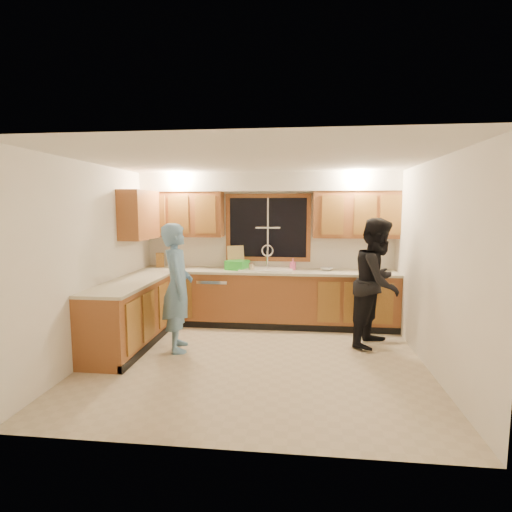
% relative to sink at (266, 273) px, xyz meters
% --- Properties ---
extents(floor, '(4.20, 4.20, 0.00)m').
position_rel_sink_xyz_m(floor, '(0.00, -1.60, -0.86)').
color(floor, beige).
rests_on(floor, ground).
extents(ceiling, '(4.20, 4.20, 0.00)m').
position_rel_sink_xyz_m(ceiling, '(0.00, -1.60, 1.64)').
color(ceiling, white).
extents(wall_back, '(4.20, 0.00, 4.20)m').
position_rel_sink_xyz_m(wall_back, '(0.00, 0.30, 0.39)').
color(wall_back, white).
rests_on(wall_back, ground).
extents(wall_left, '(0.00, 3.80, 3.80)m').
position_rel_sink_xyz_m(wall_left, '(-2.10, -1.60, 0.39)').
color(wall_left, white).
rests_on(wall_left, ground).
extents(wall_right, '(0.00, 3.80, 3.80)m').
position_rel_sink_xyz_m(wall_right, '(2.10, -1.60, 0.39)').
color(wall_right, white).
rests_on(wall_right, ground).
extents(base_cabinets_back, '(4.20, 0.60, 0.88)m').
position_rel_sink_xyz_m(base_cabinets_back, '(0.00, -0.00, -0.42)').
color(base_cabinets_back, '#96552B').
rests_on(base_cabinets_back, ground).
extents(base_cabinets_left, '(0.60, 1.90, 0.88)m').
position_rel_sink_xyz_m(base_cabinets_left, '(-1.80, -1.25, -0.42)').
color(base_cabinets_left, '#96552B').
rests_on(base_cabinets_left, ground).
extents(countertop_back, '(4.20, 0.63, 0.04)m').
position_rel_sink_xyz_m(countertop_back, '(0.00, -0.02, 0.04)').
color(countertop_back, beige).
rests_on(countertop_back, base_cabinets_back).
extents(countertop_left, '(0.63, 1.90, 0.04)m').
position_rel_sink_xyz_m(countertop_left, '(-1.79, -1.25, 0.04)').
color(countertop_left, beige).
rests_on(countertop_left, base_cabinets_left).
extents(upper_cabinets_left, '(1.35, 0.33, 0.75)m').
position_rel_sink_xyz_m(upper_cabinets_left, '(-1.43, 0.13, 0.96)').
color(upper_cabinets_left, '#96552B').
rests_on(upper_cabinets_left, wall_back).
extents(upper_cabinets_right, '(1.35, 0.33, 0.75)m').
position_rel_sink_xyz_m(upper_cabinets_right, '(1.43, 0.13, 0.96)').
color(upper_cabinets_right, '#96552B').
rests_on(upper_cabinets_right, wall_back).
extents(upper_cabinets_return, '(0.33, 0.90, 0.75)m').
position_rel_sink_xyz_m(upper_cabinets_return, '(-1.94, -0.48, 0.96)').
color(upper_cabinets_return, '#96552B').
rests_on(upper_cabinets_return, wall_left).
extents(soffit, '(4.20, 0.35, 0.30)m').
position_rel_sink_xyz_m(soffit, '(0.00, 0.12, 1.49)').
color(soffit, white).
rests_on(soffit, wall_back).
extents(window_frame, '(1.44, 0.03, 1.14)m').
position_rel_sink_xyz_m(window_frame, '(0.00, 0.29, 0.74)').
color(window_frame, black).
rests_on(window_frame, wall_back).
extents(sink, '(0.86, 0.52, 0.57)m').
position_rel_sink_xyz_m(sink, '(0.00, 0.00, 0.00)').
color(sink, white).
rests_on(sink, countertop_back).
extents(dishwasher, '(0.60, 0.56, 0.82)m').
position_rel_sink_xyz_m(dishwasher, '(-0.85, -0.01, -0.45)').
color(dishwasher, white).
rests_on(dishwasher, floor).
extents(stove, '(0.58, 0.75, 0.90)m').
position_rel_sink_xyz_m(stove, '(-1.80, -1.82, -0.41)').
color(stove, white).
rests_on(stove, floor).
extents(man, '(0.58, 0.72, 1.73)m').
position_rel_sink_xyz_m(man, '(-1.09, -1.30, 0.00)').
color(man, '#699BC6').
rests_on(man, floor).
extents(woman, '(1.02, 1.09, 1.80)m').
position_rel_sink_xyz_m(woman, '(1.63, -0.81, 0.03)').
color(woman, black).
rests_on(woman, floor).
extents(knife_block, '(0.16, 0.15, 0.24)m').
position_rel_sink_xyz_m(knife_block, '(-1.85, 0.13, 0.18)').
color(knife_block, '#A26C2C').
rests_on(knife_block, countertop_back).
extents(cutting_board, '(0.30, 0.21, 0.38)m').
position_rel_sink_xyz_m(cutting_board, '(-0.53, 0.15, 0.25)').
color(cutting_board, tan).
rests_on(cutting_board, countertop_back).
extents(dish_crate, '(0.40, 0.39, 0.15)m').
position_rel_sink_xyz_m(dish_crate, '(-0.48, 0.01, 0.13)').
color(dish_crate, green).
rests_on(dish_crate, countertop_back).
extents(soap_bottle, '(0.10, 0.10, 0.19)m').
position_rel_sink_xyz_m(soap_bottle, '(0.43, 0.06, 0.15)').
color(soap_bottle, '#F25C95').
rests_on(soap_bottle, countertop_back).
extents(bowl, '(0.27, 0.27, 0.05)m').
position_rel_sink_xyz_m(bowl, '(0.98, 0.06, 0.08)').
color(bowl, silver).
rests_on(bowl, countertop_back).
extents(can_left, '(0.09, 0.09, 0.13)m').
position_rel_sink_xyz_m(can_left, '(-0.23, -0.17, 0.12)').
color(can_left, beige).
rests_on(can_left, countertop_back).
extents(can_right, '(0.08, 0.08, 0.12)m').
position_rel_sink_xyz_m(can_right, '(-0.21, -0.15, 0.11)').
color(can_right, beige).
rests_on(can_right, countertop_back).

